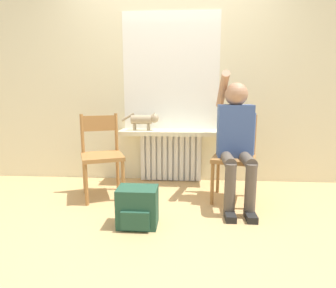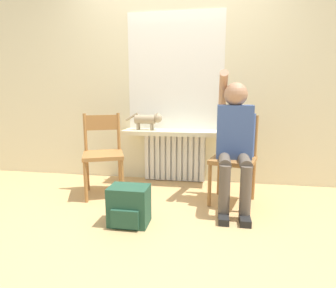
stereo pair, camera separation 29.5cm
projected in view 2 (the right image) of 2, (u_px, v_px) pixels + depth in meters
The scene contains 10 objects.
ground_plane at pixel (155, 220), 2.47m from camera, with size 12.00×12.00×0.00m, color tan.
wall_with_window at pixel (176, 72), 3.42m from camera, with size 7.00×0.06×2.70m.
radiator at pixel (174, 157), 3.53m from camera, with size 0.77×0.08×0.61m.
windowsill at pixel (173, 132), 3.37m from camera, with size 1.21×0.31×0.05m.
window_glass at pixel (175, 72), 3.39m from camera, with size 1.17×0.01×1.39m.
chair_left at pixel (103, 153), 3.04m from camera, with size 0.54×0.54×0.88m.
chair_right at pixel (234, 157), 2.82m from camera, with size 0.51×0.51×0.88m.
person at pixel (235, 137), 2.67m from camera, with size 0.36×0.96×1.32m.
cat at pixel (148, 119), 3.38m from camera, with size 0.46×0.11×0.21m.
backpack at pixel (129, 206), 2.37m from camera, with size 0.33×0.26×0.33m.
Camera 2 is at (0.50, -2.26, 1.10)m, focal length 30.00 mm.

